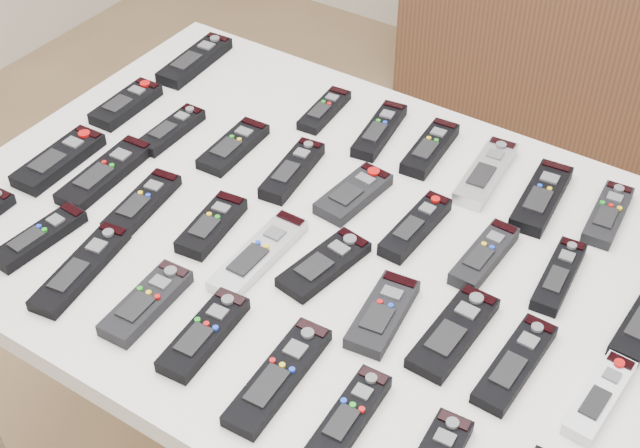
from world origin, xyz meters
The scene contains 32 objects.
table centered at (-0.03, 0.08, 0.72)m, with size 1.25×0.88×0.78m.
remote_0 centered at (-0.53, 0.37, 0.79)m, with size 0.06×0.20×0.02m, color black.
remote_1 centered at (-0.21, 0.37, 0.79)m, with size 0.04×0.14×0.02m, color black.
remote_2 centered at (-0.08, 0.37, 0.79)m, with size 0.05×0.17×0.02m, color black.
remote_3 centered at (0.02, 0.37, 0.79)m, with size 0.05×0.16×0.02m, color black.
remote_4 centered at (0.14, 0.36, 0.79)m, with size 0.05×0.19×0.02m, color #B7B7BC.
remote_5 centered at (0.25, 0.35, 0.79)m, with size 0.06×0.18×0.02m, color black.
remote_6 centered at (0.36, 0.37, 0.79)m, with size 0.05×0.16×0.02m, color black.
remote_8 centered at (-0.54, 0.17, 0.79)m, with size 0.06×0.16×0.02m, color black.
remote_9 centered at (-0.41, 0.15, 0.79)m, with size 0.05×0.15×0.02m, color black.
remote_10 centered at (-0.28, 0.18, 0.79)m, with size 0.06×0.16×0.02m, color black.
remote_11 centered at (-0.15, 0.18, 0.79)m, with size 0.05×0.17×0.02m, color black.
remote_12 centered at (-0.03, 0.18, 0.79)m, with size 0.06×0.15×0.02m, color black.
remote_13 centered at (0.10, 0.16, 0.79)m, with size 0.04×0.17×0.02m, color black.
remote_14 centered at (0.23, 0.16, 0.79)m, with size 0.05×0.16×0.02m, color black.
remote_15 centered at (0.34, 0.19, 0.79)m, with size 0.04×0.16×0.02m, color black.
remote_17 centered at (-0.52, -0.03, 0.79)m, with size 0.06×0.18×0.02m, color black.
remote_18 centered at (-0.42, -0.01, 0.79)m, with size 0.06×0.20×0.02m, color black.
remote_19 centered at (-0.31, -0.04, 0.79)m, with size 0.05×0.17×0.02m, color black.
remote_20 centered at (-0.18, -0.02, 0.79)m, with size 0.05×0.15×0.02m, color black.
remote_21 centered at (-0.07, -0.03, 0.79)m, with size 0.05×0.20×0.02m, color #B7B7BC.
remote_22 centered at (0.03, 0.01, 0.79)m, with size 0.06×0.16×0.02m, color black.
remote_23 centered at (0.16, -0.03, 0.79)m, with size 0.06×0.16×0.02m, color black.
remote_24 centered at (0.26, -0.01, 0.79)m, with size 0.06×0.18×0.02m, color black.
remote_25 centered at (0.36, -0.01, 0.79)m, with size 0.05×0.18×0.02m, color black.
remote_26 centered at (0.48, 0.00, 0.79)m, with size 0.04×0.16×0.02m, color silver.
remote_28 centered at (-0.39, -0.19, 0.79)m, with size 0.05×0.16×0.02m, color black.
remote_29 centered at (-0.29, -0.21, 0.79)m, with size 0.05×0.20×0.02m, color black.
remote_30 centered at (-0.15, -0.21, 0.79)m, with size 0.06×0.16×0.02m, color black.
remote_31 centered at (-0.04, -0.21, 0.79)m, with size 0.05×0.17×0.02m, color black.
remote_32 centered at (0.10, -0.21, 0.79)m, with size 0.05×0.21×0.02m, color black.
remote_33 centered at (0.21, -0.22, 0.79)m, with size 0.05×0.16×0.02m, color black.
Camera 1 is at (0.57, -0.84, 1.76)m, focal length 50.00 mm.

